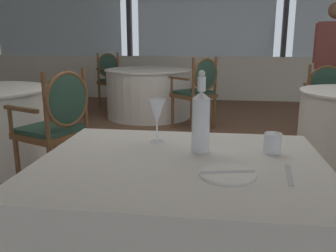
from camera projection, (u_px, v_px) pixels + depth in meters
name	position (u px, v px, depth m)	size (l,w,h in m)	color
ground_plane	(186.00, 170.00, 3.37)	(14.05, 14.05, 0.00)	brown
window_wall_far	(205.00, 42.00, 7.00)	(9.54, 0.14, 2.82)	silver
foreground_table	(180.00, 245.00, 1.49)	(1.12, 0.90, 0.74)	silver
side_plate	(227.00, 174.00, 1.26)	(0.20, 0.20, 0.01)	white
butter_knife	(228.00, 172.00, 1.26)	(0.19, 0.02, 0.00)	silver
dinner_fork	(289.00, 175.00, 1.26)	(0.21, 0.02, 0.00)	silver
water_bottle	(201.00, 119.00, 1.49)	(0.07, 0.07, 0.34)	white
wine_glass	(156.00, 112.00, 1.63)	(0.08, 0.08, 0.20)	white
water_tumbler	(273.00, 143.00, 1.49)	(0.07, 0.07, 0.08)	white
dining_chair_0_0	(58.00, 120.00, 2.88)	(0.61, 0.64, 0.97)	brown
dining_chair_1_1	(328.00, 98.00, 4.18)	(0.54, 0.47, 0.90)	brown
background_table_2	(149.00, 93.00, 5.59)	(1.33, 1.33, 0.74)	silver
dining_chair_2_0	(112.00, 75.00, 6.37)	(0.66, 0.66, 0.95)	brown
dining_chair_2_1	(198.00, 87.00, 4.73)	(0.66, 0.66, 0.97)	brown
diner_person_0	(332.00, 60.00, 4.61)	(0.40, 0.41, 1.64)	brown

